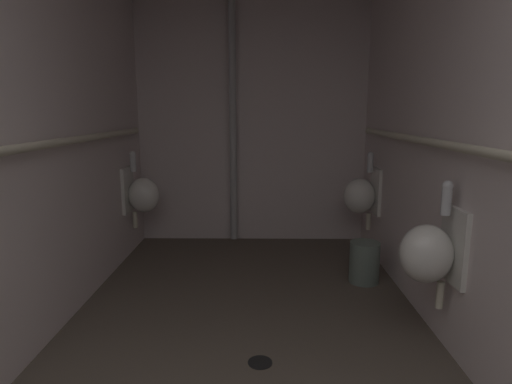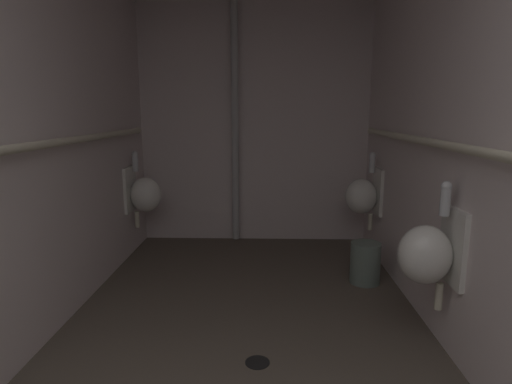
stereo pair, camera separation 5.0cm
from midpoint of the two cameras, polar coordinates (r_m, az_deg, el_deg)
The scene contains 12 objects.
floor at distance 2.75m, azimuth -2.09°, elevation -20.87°, with size 2.54×4.55×0.08m, color brown.
wall_left at distance 2.71m, azimuth -29.76°, elevation 6.24°, with size 0.06×4.55×2.50m, color silver.
wall_right at distance 2.59m, azimuth 26.45°, elevation 6.39°, with size 0.06×4.55×2.50m, color silver.
wall_back at distance 4.58m, azimuth -0.85°, elevation 8.97°, with size 2.54×0.06×2.50m, color silver.
urinal_left_mid at distance 4.26m, azimuth -15.48°, elevation -0.23°, with size 0.32×0.30×0.76m.
urinal_right_mid at distance 2.62m, azimuth 21.88°, elevation -7.50°, with size 0.32×0.30×0.76m.
urinal_right_far at distance 4.18m, azimuth 13.70°, elevation -0.37°, with size 0.32×0.30×0.76m.
supply_pipe_left at distance 2.68m, azimuth -27.81°, elevation 5.54°, with size 0.06×3.80×0.06m.
supply_pipe_right at distance 2.54m, azimuth 24.76°, elevation 5.56°, with size 0.06×3.83×0.06m.
standpipe_back_wall at distance 4.48m, azimuth -3.46°, elevation 8.91°, with size 0.07×0.07×2.45m, color #B2B2B2.
floor_drain at distance 2.58m, azimuth -0.05°, elevation -21.93°, with size 0.14×0.14×0.01m, color black.
waste_bin at distance 3.66m, azimuth 14.00°, elevation -9.16°, with size 0.25×0.25×0.34m, color slate.
Camera 1 is at (0.10, -0.12, 1.40)m, focal length 29.70 mm.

